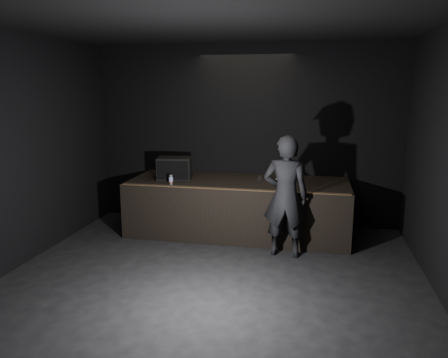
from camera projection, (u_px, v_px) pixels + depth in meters
name	position (u px, v px, depth m)	size (l,w,h in m)	color
ground	(202.00, 300.00, 5.61)	(7.00, 7.00, 0.00)	black
room_walls	(200.00, 144.00, 5.20)	(6.10, 7.10, 3.52)	black
stage_riser	(238.00, 207.00, 8.13)	(4.00, 1.50, 1.00)	black
riser_lip	(231.00, 189.00, 7.34)	(3.92, 0.10, 0.01)	brown
stage_monitor	(175.00, 168.00, 8.14)	(0.67, 0.54, 0.41)	black
cable	(179.00, 175.00, 8.55)	(0.02, 0.02, 0.83)	black
laptop	(284.00, 177.00, 8.02)	(0.43, 0.41, 0.23)	silver
beer_can	(171.00, 180.00, 7.70)	(0.07, 0.07, 0.18)	silver
plastic_cup	(260.00, 178.00, 8.01)	(0.08, 0.08, 0.10)	white
wii_remote	(284.00, 187.00, 7.41)	(0.04, 0.17, 0.03)	white
person	(286.00, 196.00, 6.93)	(0.72, 0.47, 1.97)	black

